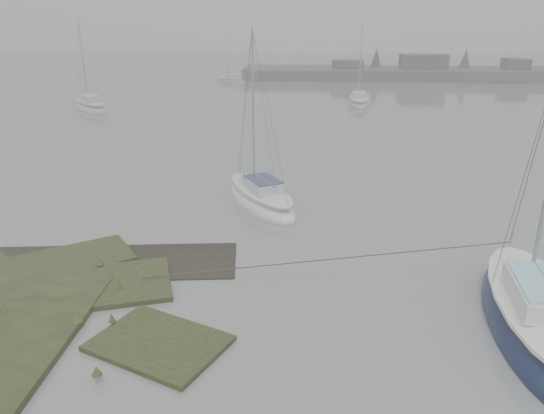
{
  "coord_description": "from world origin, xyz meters",
  "views": [
    {
      "loc": [
        4.39,
        -12.7,
        8.71
      ],
      "look_at": [
        3.24,
        5.88,
        1.8
      ],
      "focal_mm": 35.0,
      "sensor_mm": 36.0,
      "label": 1
    }
  ],
  "objects": [
    {
      "name": "sailboat_far_b",
      "position": [
        9.68,
        40.13,
        0.26
      ],
      "size": [
        2.15,
        5.95,
        8.31
      ],
      "rotation": [
        0.0,
        0.0,
        -0.04
      ],
      "color": "#ADB4B8",
      "rests_on": "ground"
    },
    {
      "name": "sailboat_far_c",
      "position": [
        -5.24,
        56.94,
        0.19
      ],
      "size": [
        4.39,
        3.31,
        6.01
      ],
      "rotation": [
        0.0,
        0.0,
        1.06
      ],
      "color": "#ABB1B5",
      "rests_on": "ground"
    },
    {
      "name": "sailboat_white",
      "position": [
        2.39,
        11.07,
        0.27
      ],
      "size": [
        4.74,
        6.36,
        8.68
      ],
      "rotation": [
        0.0,
        0.0,
        0.5
      ],
      "color": "white",
      "rests_on": "ground"
    },
    {
      "name": "far_shoreline",
      "position": [
        26.84,
        61.9,
        0.85
      ],
      "size": [
        60.0,
        8.0,
        4.15
      ],
      "color": "#4C4F51",
      "rests_on": "ground"
    },
    {
      "name": "sailboat_far_a",
      "position": [
        -15.56,
        35.8,
        0.27
      ],
      "size": [
        5.56,
        6.11,
        8.81
      ],
      "rotation": [
        0.0,
        0.0,
        0.69
      ],
      "color": "silver",
      "rests_on": "ground"
    },
    {
      "name": "sailboat_main",
      "position": [
        11.2,
        0.98,
        0.34
      ],
      "size": [
        3.49,
        8.12,
        11.11
      ],
      "rotation": [
        0.0,
        0.0,
        -0.12
      ],
      "color": "#0F1735",
      "rests_on": "ground"
    },
    {
      "name": "ground",
      "position": [
        0.0,
        30.0,
        0.0
      ],
      "size": [
        160.0,
        160.0,
        0.0
      ],
      "primitive_type": "plane",
      "color": "slate",
      "rests_on": "ground"
    }
  ]
}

